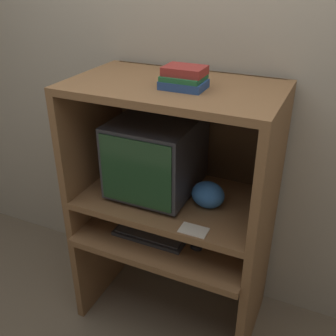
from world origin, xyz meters
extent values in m
cube|color=#B2A893|center=(0.00, 0.65, 1.30)|extent=(6.00, 0.06, 2.60)
cube|color=brown|center=(-0.48, 0.30, 0.31)|extent=(0.04, 0.59, 0.61)
cube|color=brown|center=(0.48, 0.30, 0.31)|extent=(0.04, 0.59, 0.61)
cube|color=brown|center=(0.00, 0.16, 0.59)|extent=(0.92, 0.39, 0.04)
cube|color=brown|center=(-0.48, 0.30, 0.72)|extent=(0.04, 0.59, 0.20)
cube|color=brown|center=(0.48, 0.30, 0.72)|extent=(0.04, 0.59, 0.20)
cube|color=brown|center=(0.00, 0.30, 0.80)|extent=(0.92, 0.59, 0.04)
cube|color=brown|center=(-0.48, 0.30, 1.12)|extent=(0.04, 0.59, 0.60)
cube|color=brown|center=(0.48, 0.30, 1.12)|extent=(0.04, 0.59, 0.60)
cube|color=brown|center=(0.00, 0.30, 1.40)|extent=(0.92, 0.59, 0.04)
cube|color=#48321E|center=(0.00, 0.58, 1.12)|extent=(0.92, 0.01, 0.60)
cylinder|color=#333338|center=(-0.11, 0.32, 0.83)|extent=(0.23, 0.23, 0.02)
cube|color=#333338|center=(-0.11, 0.32, 1.03)|extent=(0.41, 0.45, 0.38)
cube|color=#1E4223|center=(-0.11, 0.09, 1.03)|extent=(0.37, 0.01, 0.34)
cube|color=#2D2D30|center=(-0.08, 0.16, 0.62)|extent=(0.39, 0.14, 0.02)
cube|color=#474749|center=(-0.08, 0.16, 0.64)|extent=(0.36, 0.11, 0.01)
ellipsoid|color=black|center=(0.18, 0.17, 0.63)|extent=(0.06, 0.04, 0.03)
ellipsoid|color=#336BB7|center=(0.20, 0.27, 0.89)|extent=(0.17, 0.13, 0.14)
cube|color=navy|center=(0.07, 0.24, 1.43)|extent=(0.19, 0.14, 0.04)
cube|color=#236638|center=(0.06, 0.25, 1.46)|extent=(0.18, 0.15, 0.02)
cube|color=maroon|center=(0.07, 0.26, 1.49)|extent=(0.18, 0.13, 0.04)
cube|color=beige|center=(0.21, 0.06, 0.82)|extent=(0.13, 0.08, 0.00)
camera|label=1|loc=(0.70, -1.31, 1.91)|focal=42.00mm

